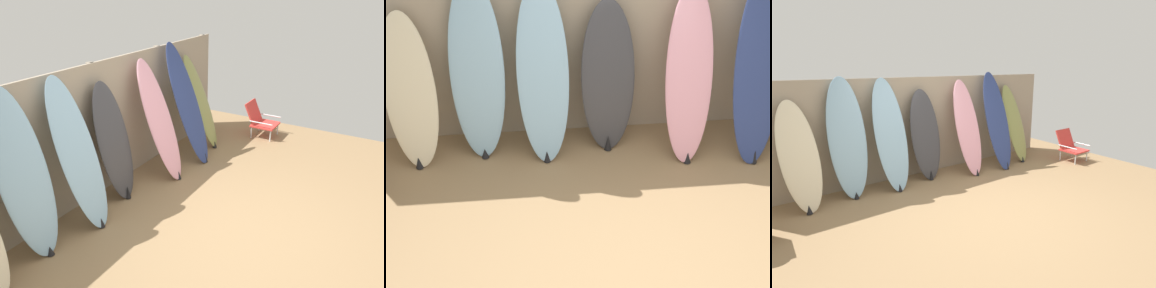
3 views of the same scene
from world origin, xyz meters
The scene contains 8 objects.
ground centered at (0.00, 0.00, 0.00)m, with size 7.68×7.68×0.00m, color #8E704C.
fence_back centered at (0.00, 2.01, 0.90)m, with size 6.08×0.11×1.80m.
surfboard_cream_0 centered at (-2.07, 1.64, 0.77)m, with size 0.58×0.63×1.56m.
surfboard_skyblue_1 centered at (-1.39, 1.71, 0.92)m, with size 0.58×0.50×1.85m.
surfboard_skyblue_2 centered at (-0.73, 1.62, 0.90)m, with size 0.54×0.58×1.82m.
surfboard_charcoal_3 centered at (-0.06, 1.69, 0.79)m, with size 0.57×0.41×1.61m.
surfboard_pink_4 centered at (0.75, 1.53, 0.87)m, with size 0.55×0.77×1.75m.
surfboard_navy_5 centered at (1.45, 1.48, 0.93)m, with size 0.59×0.85×1.88m.
Camera 2 is at (-0.84, -3.11, 3.53)m, focal length 50.00 mm.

